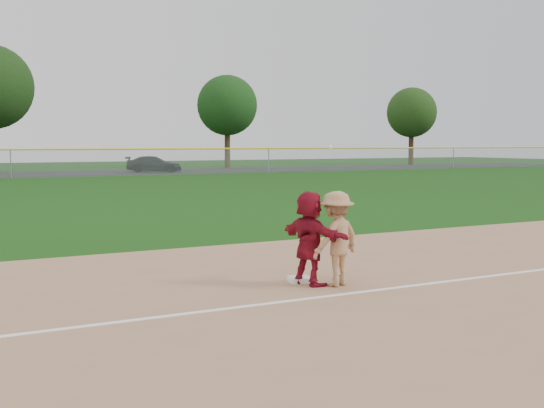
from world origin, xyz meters
name	(u,v)px	position (x,y,z in m)	size (l,w,h in m)	color
ground	(313,287)	(0.00, 0.00, 0.00)	(160.00, 160.00, 0.00)	#123E0C
foul_line	(339,295)	(0.00, -0.80, 0.03)	(60.00, 0.10, 0.01)	white
parking_asphalt	(1,175)	(0.00, 46.00, 0.01)	(120.00, 10.00, 0.01)	black
first_base	(300,279)	(-0.03, 0.40, 0.06)	(0.37, 0.37, 0.08)	white
base_runner	(310,238)	(-0.01, 0.11, 0.83)	(1.50, 0.48, 1.62)	maroon
car_right	(154,164)	(11.96, 45.43, 0.68)	(1.87, 4.60, 1.33)	black
first_base_play	(336,239)	(0.36, -0.15, 0.83)	(1.18, 0.89, 2.39)	#969698
outfield_fence	(10,150)	(0.00, 40.00, 1.96)	(110.00, 0.12, 110.00)	#999EA0
tree_3	(227,106)	(22.00, 52.80, 6.16)	(6.00, 6.00, 9.19)	#362613
tree_4	(412,113)	(44.00, 51.20, 5.85)	(5.60, 5.60, 8.67)	#341D13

